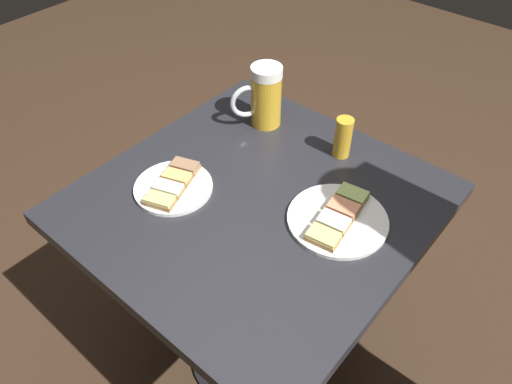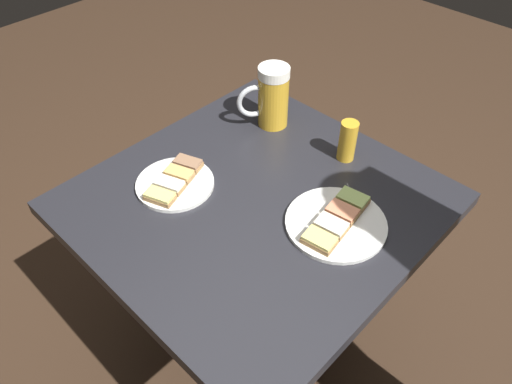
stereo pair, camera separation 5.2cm
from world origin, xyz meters
name	(u,v)px [view 1 (the left image)]	position (x,y,z in m)	size (l,w,h in m)	color
ground_plane	(256,350)	(0.00, 0.00, 0.00)	(6.00, 6.00, 0.00)	#382619
cafe_table	(256,240)	(0.00, 0.00, 0.57)	(0.77, 0.76, 0.73)	black
plate_near	(338,218)	(0.06, -0.19, 0.74)	(0.23, 0.23, 0.03)	white
plate_far	(173,186)	(-0.11, 0.17, 0.74)	(0.19, 0.19, 0.03)	white
beer_mug	(264,97)	(0.25, 0.18, 0.81)	(0.13, 0.10, 0.17)	gold
beer_glass_small	(343,137)	(0.27, -0.06, 0.78)	(0.04, 0.04, 0.11)	gold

